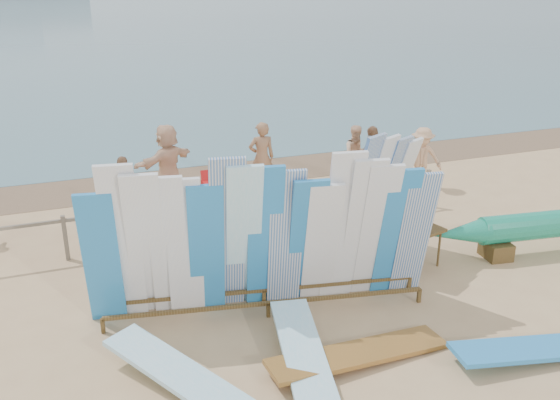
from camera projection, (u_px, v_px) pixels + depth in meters
name	position (u px, v px, depth m)	size (l,w,h in m)	color
ground	(210.00, 318.00, 9.32)	(160.00, 160.00, 0.00)	tan
ocean	(53.00, 6.00, 121.48)	(320.00, 240.00, 0.02)	#446C7A
wet_sand_strip	(142.00, 182.00, 15.63)	(40.00, 2.60, 0.01)	brown
fence	(171.00, 215.00, 11.73)	(12.08, 0.08, 0.90)	gray
main_surfboard_rack	(265.00, 242.00, 9.14)	(5.45, 1.57, 2.70)	brown
side_surfboard_rack	(372.00, 202.00, 10.95)	(2.26, 1.56, 2.55)	brown
vendor_table	(415.00, 247.00, 10.87)	(1.05, 0.85, 1.22)	brown
flat_board_c	(359.00, 360.00, 8.29)	(0.56, 2.70, 0.07)	#9A672A
flat_board_a	(189.00, 393.00, 7.64)	(0.56, 2.70, 0.07)	#97DAF2
flat_board_d	(541.00, 357.00, 8.37)	(0.56, 2.70, 0.07)	#2882CA
flat_board_b	(306.00, 375.00, 7.99)	(0.56, 2.70, 0.07)	#97DAF2
beach_chair_left	(197.00, 219.00, 12.58)	(0.57, 0.59, 0.82)	#B41313
beach_chair_right	(186.00, 211.00, 13.01)	(0.67, 0.68, 0.80)	#B41313
stroller	(214.00, 198.00, 13.35)	(0.51, 0.72, 0.97)	#B41313
beachgoer_8	(357.00, 155.00, 15.21)	(0.75, 0.36, 1.55)	beige
beachgoer_10	(372.00, 159.00, 14.71)	(0.98, 0.42, 1.67)	#8C6042
beachgoer_5	(168.00, 163.00, 14.02)	(1.74, 0.56, 1.87)	beige
beachgoer_7	(262.00, 158.00, 14.58)	(0.65, 0.36, 1.79)	#8C6042
beachgoer_4	(124.00, 191.00, 12.60)	(0.91, 0.39, 1.56)	#8C6042
beachgoer_extra_0	(422.00, 158.00, 14.98)	(1.01, 0.42, 1.56)	tan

